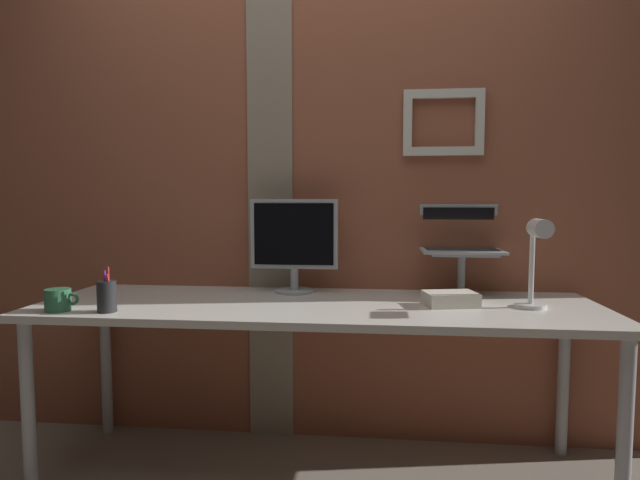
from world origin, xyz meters
The scene contains 10 objects.
ground_plane centered at (0.00, 0.00, 0.00)m, with size 6.00×6.00×0.00m, color gray.
brick_wall_back centered at (0.00, 0.47, 1.15)m, with size 3.72×0.16×2.30m.
desk centered at (0.06, 0.06, 0.66)m, with size 2.27×0.70×0.73m.
monitor centered at (-0.07, 0.29, 0.97)m, with size 0.39×0.18×0.42m.
laptop_stand centered at (0.67, 0.29, 0.85)m, with size 0.28×0.22×0.19m.
laptop centered at (0.67, 0.35, 0.97)m, with size 0.35×0.27×0.21m.
desk_lamp centered at (0.90, 0.00, 0.94)m, with size 0.12×0.20×0.35m.
pen_cup centered at (-0.70, -0.19, 0.79)m, with size 0.07×0.07×0.17m.
coffee_mug centered at (-0.90, -0.19, 0.77)m, with size 0.13×0.09×0.08m.
paper_clutter_stack centered at (0.60, 0.06, 0.75)m, with size 0.20×0.14×0.05m, color silver.
Camera 1 is at (0.30, -2.05, 1.15)m, focal length 29.50 mm.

